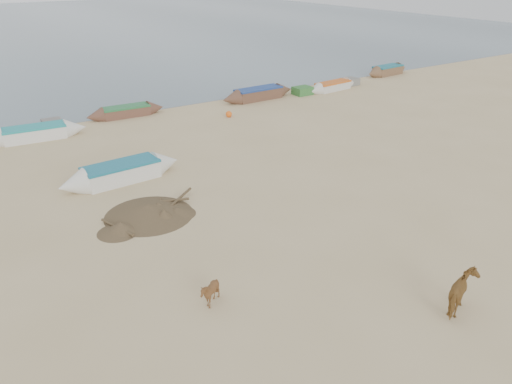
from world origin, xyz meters
TOP-DOWN VIEW (x-y plane):
  - ground at (0.00, 0.00)m, footprint 140.00×140.00m
  - cow_adult at (1.63, -5.25)m, footprint 1.74×1.34m
  - calf_front at (-4.82, -0.64)m, footprint 0.99×0.91m
  - near_canoe at (-3.71, 10.65)m, footprint 6.41×1.84m
  - debris_pile at (-4.06, 6.36)m, footprint 4.03×4.03m
  - waterline_canoes at (-0.35, 20.58)m, footprint 60.78×3.63m
  - beach_clutter at (4.73, 20.09)m, footprint 43.15×5.13m

SIDE VIEW (x-z plane):
  - ground at x=0.00m, z-range 0.00..0.00m
  - debris_pile at x=-4.06m, z-range 0.00..0.53m
  - beach_clutter at x=4.73m, z-range -0.02..0.62m
  - waterline_canoes at x=-0.35m, z-range -0.05..0.90m
  - near_canoe at x=-3.71m, z-range 0.00..0.94m
  - calf_front at x=-4.82m, z-range 0.00..0.97m
  - cow_adult at x=1.63m, z-range 0.00..1.33m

